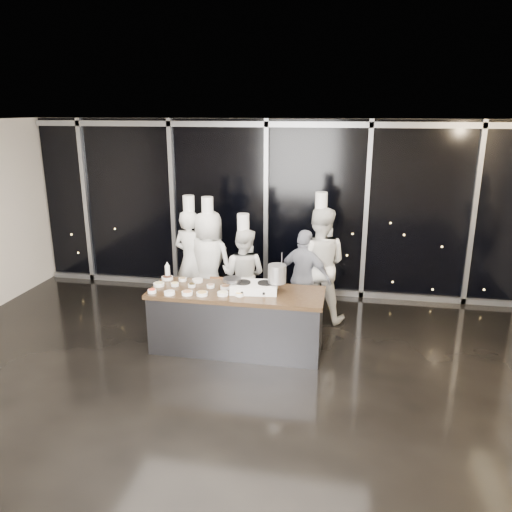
% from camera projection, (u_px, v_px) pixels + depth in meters
% --- Properties ---
extents(ground, '(9.00, 9.00, 0.00)m').
position_uv_depth(ground, '(222.00, 380.00, 6.41)').
color(ground, black).
rests_on(ground, ground).
extents(room_shell, '(9.02, 7.02, 3.21)m').
position_uv_depth(room_shell, '(233.00, 209.00, 5.75)').
color(room_shell, beige).
rests_on(room_shell, ground).
extents(window_wall, '(8.90, 0.11, 3.20)m').
position_uv_depth(window_wall, '(266.00, 208.00, 9.20)').
color(window_wall, black).
rests_on(window_wall, ground).
extents(demo_counter, '(2.46, 0.86, 0.90)m').
position_uv_depth(demo_counter, '(237.00, 320.00, 7.13)').
color(demo_counter, '#3A3A3F').
rests_on(demo_counter, ground).
extents(stove, '(0.68, 0.47, 0.14)m').
position_uv_depth(stove, '(254.00, 287.00, 6.97)').
color(stove, white).
rests_on(stove, demo_counter).
extents(frying_pan, '(0.46, 0.28, 0.04)m').
position_uv_depth(frying_pan, '(231.00, 280.00, 6.98)').
color(frying_pan, gray).
rests_on(frying_pan, stove).
extents(stock_pot, '(0.28, 0.28, 0.25)m').
position_uv_depth(stock_pot, '(277.00, 274.00, 6.90)').
color(stock_pot, '#ABABAD').
rests_on(stock_pot, stove).
extents(prep_bowls, '(1.37, 0.75, 0.05)m').
position_uv_depth(prep_bowls, '(191.00, 287.00, 7.08)').
color(prep_bowls, white).
rests_on(prep_bowls, demo_counter).
extents(squeeze_bottle, '(0.07, 0.07, 0.26)m').
position_uv_depth(squeeze_bottle, '(167.00, 270.00, 7.50)').
color(squeeze_bottle, white).
rests_on(squeeze_bottle, demo_counter).
extents(chef_far_left, '(0.76, 0.62, 2.01)m').
position_uv_depth(chef_far_left, '(191.00, 260.00, 8.41)').
color(chef_far_left, silver).
rests_on(chef_far_left, ground).
extents(chef_left, '(0.98, 0.77, 2.00)m').
position_uv_depth(chef_left, '(209.00, 262.00, 8.32)').
color(chef_left, silver).
rests_on(chef_left, ground).
extents(chef_center, '(0.84, 0.70, 1.78)m').
position_uv_depth(chef_center, '(244.00, 274.00, 8.06)').
color(chef_center, silver).
rests_on(chef_center, ground).
extents(guest, '(0.99, 0.68, 1.56)m').
position_uv_depth(guest, '(304.00, 278.00, 7.92)').
color(guest, '#141F37').
rests_on(guest, ground).
extents(chef_right, '(0.96, 0.78, 2.12)m').
position_uv_depth(chef_right, '(319.00, 264.00, 8.04)').
color(chef_right, silver).
rests_on(chef_right, ground).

